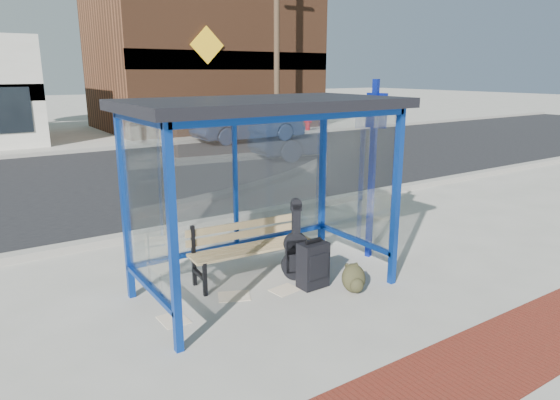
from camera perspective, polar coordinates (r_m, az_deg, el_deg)
ground at (r=6.53m, az=-1.65°, el=-10.18°), size 120.00×120.00×0.00m
brick_paver_strip at (r=4.82m, az=16.20°, el=-20.54°), size 60.00×1.00×0.01m
curb_near at (r=8.94m, az=-11.60°, el=-3.16°), size 60.00×0.25×0.12m
street_asphalt at (r=13.68m, az=-19.78°, el=2.14°), size 60.00×10.00×0.00m
curb_far at (r=18.60m, az=-23.74°, el=5.02°), size 60.00×0.25×0.12m
far_sidewalk at (r=20.46m, az=-24.71°, el=5.52°), size 60.00×4.00×0.01m
bus_shelter at (r=6.03m, az=-2.15°, el=8.24°), size 3.30×1.80×2.42m
storefront_brown at (r=26.04m, az=-8.71°, el=15.36°), size 10.00×7.08×6.40m
tree_right at (r=31.36m, az=-3.89°, el=19.44°), size 3.60×3.60×7.03m
utility_pole_east at (r=22.12m, az=-0.38°, el=18.06°), size 1.60×0.24×8.00m
bench at (r=6.75m, az=-3.33°, el=-5.12°), size 1.75×0.53×0.82m
guitar_bag at (r=6.69m, az=1.82°, el=-5.97°), size 0.40×0.25×1.06m
suitcase at (r=6.49m, az=3.80°, el=-7.45°), size 0.39×0.26×0.66m
backpack at (r=6.45m, az=8.46°, el=-8.95°), size 0.37×0.35×0.37m
sign_post at (r=7.38m, az=10.56°, el=4.48°), size 0.15×0.32×2.62m
newspaper_a at (r=5.92m, az=-12.05°, el=-13.23°), size 0.30×0.37×0.01m
newspaper_b at (r=6.37m, az=-5.26°, el=-10.90°), size 0.49×0.45×0.01m
newspaper_c at (r=6.51m, az=0.55°, el=-10.23°), size 0.38×0.32×0.01m
parked_car at (r=20.21m, az=-3.62°, el=8.82°), size 4.52×1.62×1.48m
fire_hydrant at (r=23.72m, az=3.21°, el=8.91°), size 0.36×0.24×0.80m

